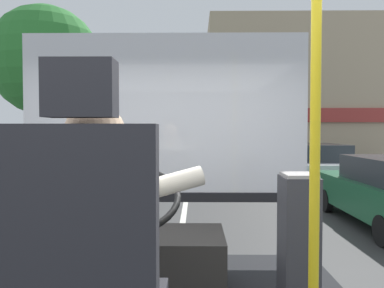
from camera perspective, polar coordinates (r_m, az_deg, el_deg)
The scene contains 12 objects.
ground at distance 10.62m, azimuth -0.84°, elevation -8.17°, with size 18.00×44.00×0.06m.
driver_seat at distance 1.42m, azimuth -15.11°, elevation -20.17°, with size 0.48×0.48×1.32m.
bus_driver at distance 1.47m, azimuth -13.97°, elevation -12.44°, with size 0.82×0.59×0.74m.
steering_console at distance 2.64m, azimuth -7.59°, elevation -17.17°, with size 1.10×1.04×0.88m.
handrail_pole at distance 1.67m, azimuth 18.34°, elevation 0.68°, with size 0.04×0.04×2.12m.
fare_box at distance 2.47m, azimuth 15.97°, elevation -14.02°, with size 0.21×0.26×0.83m.
windshield_panel at distance 3.28m, azimuth -4.16°, elevation 1.17°, with size 2.50×0.08×1.48m.
street_tree at distance 12.70m, azimuth -21.45°, elevation 11.66°, with size 3.40×3.40×5.72m.
shop_building at distance 19.06m, azimuth 17.05°, elevation 6.84°, with size 9.52×4.48×6.98m.
parked_car_white at distance 12.57m, azimuth 18.22°, elevation -3.16°, with size 1.82×4.21×1.44m.
parked_car_silver at distance 17.04m, azimuth 13.42°, elevation -1.81°, with size 1.99×4.10×1.43m.
parked_car_charcoal at distance 23.22m, azimuth 9.24°, elevation -0.78°, with size 2.01×3.94×1.42m.
Camera 1 is at (0.28, -1.65, 1.85)m, focal length 34.80 mm.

